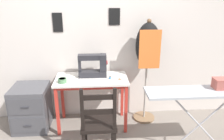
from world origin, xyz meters
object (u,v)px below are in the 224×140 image
Objects in this scene: fabric_bowl at (62,80)px; thread_spool_near_machine at (110,78)px; storage_box at (222,83)px; scissors at (121,80)px; sewing_machine at (94,66)px; filing_cabinet at (32,107)px; ironing_board at (204,95)px; wooden_chair at (99,123)px; dress_form at (148,50)px.

fabric_bowl reaches higher than thread_spool_near_machine.
scissors is at bearing 149.71° from storage_box.
fabric_bowl is (-0.41, -0.20, -0.12)m from sewing_machine.
fabric_bowl is at bearing -177.00° from scissors.
storage_box reaches higher than fabric_bowl.
thread_spool_near_machine is 0.06× the size of filing_cabinet.
thread_spool_near_machine is (0.21, -0.12, -0.13)m from sewing_machine.
sewing_machine is at bearing 145.86° from ironing_board.
filing_cabinet is 2.25m from ironing_board.
sewing_machine reaches higher than fabric_bowl.
dress_form reaches higher than wooden_chair.
storage_box is (0.20, 0.04, 0.11)m from ironing_board.
wooden_chair is (0.04, -0.71, -0.45)m from sewing_machine.
sewing_machine is 2.14× the size of storage_box.
thread_spool_near_machine is 0.03× the size of ironing_board.
scissors is 0.07× the size of dress_form.
thread_spool_near_machine is (-0.15, 0.04, 0.02)m from scissors.
sewing_machine reaches higher than wooden_chair.
dress_form is at bearing 129.16° from storage_box.
scissors is at bearing -4.02° from filing_cabinet.
fabric_bowl is at bearing -172.59° from thread_spool_near_machine.
sewing_machine reaches higher than filing_cabinet.
sewing_machine is 3.59× the size of fabric_bowl.
sewing_machine is 0.27m from thread_spool_near_machine.
sewing_machine is 0.31× the size of ironing_board.
dress_form is (1.15, 0.23, 0.32)m from fabric_bowl.
fabric_bowl is 0.76m from wooden_chair.
sewing_machine is 1.06m from filing_cabinet.
filing_cabinet is 0.49× the size of ironing_board.
filing_cabinet is at bearing 145.91° from wooden_chair.
thread_spool_near_machine is at bearing 74.23° from wooden_chair.
wooden_chair reaches higher than ironing_board.
scissors is at bearing 3.00° from fabric_bowl.
dress_form is (1.63, 0.10, 0.77)m from filing_cabinet.
sewing_machine is 0.26× the size of dress_form.
dress_form is 1.04m from storage_box.
storage_box reaches higher than wooden_chair.
sewing_machine is 3.56× the size of scissors.
dress_form reaches higher than sewing_machine.
ironing_board is at bearing -62.05° from dress_form.
storage_box reaches higher than thread_spool_near_machine.
fabric_bowl is 1.89m from storage_box.
storage_box is (1.34, -0.06, 0.48)m from wooden_chair.
dress_form reaches higher than thread_spool_near_machine.
dress_form is 8.09× the size of storage_box.
fabric_bowl is at bearing 159.37° from ironing_board.
dress_form is (0.69, 0.74, 0.66)m from wooden_chair.
scissors is 0.12× the size of wooden_chair.
storage_box is at bearing 10.88° from ironing_board.
filing_cabinet is at bearing 175.98° from scissors.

